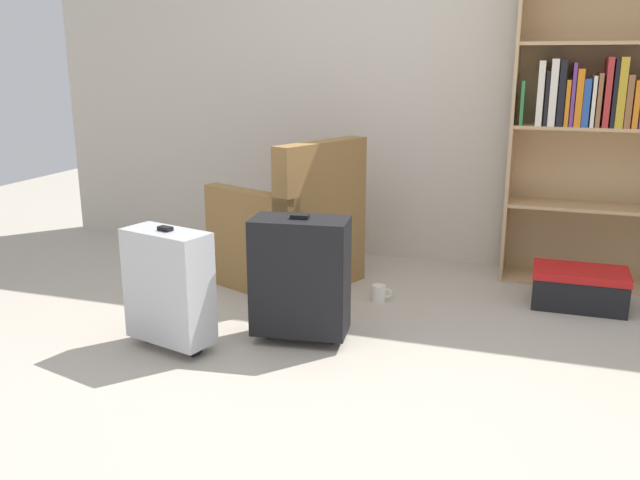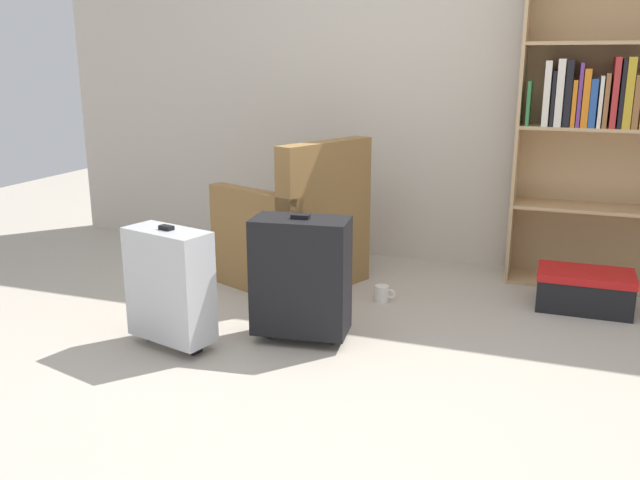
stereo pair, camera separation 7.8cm
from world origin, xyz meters
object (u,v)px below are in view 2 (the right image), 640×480
object	(u,v)px
bookshelf	(614,118)
storage_box	(585,289)
suitcase_black	(301,276)
mug	(382,294)
suitcase_silver	(170,285)
armchair	(296,233)

from	to	relation	value
bookshelf	storage_box	xyz separation A→B (m)	(-0.08, -0.49, -0.90)
storage_box	suitcase_black	world-z (taller)	suitcase_black
storage_box	suitcase_black	xyz separation A→B (m)	(-1.33, -0.94, 0.22)
bookshelf	storage_box	distance (m)	1.03
mug	suitcase_silver	xyz separation A→B (m)	(-0.80, -0.96, 0.27)
armchair	suitcase_silver	world-z (taller)	armchair
mug	bookshelf	bearing A→B (deg)	32.87
armchair	storage_box	world-z (taller)	armchair
storage_box	suitcase_silver	world-z (taller)	suitcase_silver
suitcase_black	suitcase_silver	distance (m)	0.63
storage_box	suitcase_silver	bearing A→B (deg)	-146.99
mug	storage_box	xyz separation A→B (m)	(1.09, 0.27, 0.07)
armchair	mug	size ratio (longest dim) A/B	7.63
bookshelf	armchair	world-z (taller)	bookshelf
bookshelf	suitcase_black	xyz separation A→B (m)	(-1.41, -1.43, -0.68)
bookshelf	mug	xyz separation A→B (m)	(-1.17, -0.76, -0.97)
storage_box	suitcase_silver	xyz separation A→B (m)	(-1.88, -1.22, 0.20)
suitcase_black	armchair	bearing A→B (deg)	113.59
armchair	suitcase_black	world-z (taller)	armchair
bookshelf	suitcase_black	size ratio (longest dim) A/B	2.97
mug	suitcase_silver	size ratio (longest dim) A/B	0.20
mug	storage_box	bearing A→B (deg)	13.72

